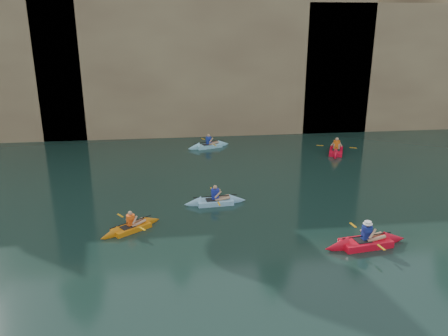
{
  "coord_description": "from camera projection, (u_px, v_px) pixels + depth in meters",
  "views": [
    {
      "loc": [
        -1.12,
        -10.1,
        7.85
      ],
      "look_at": [
        0.78,
        4.65,
        3.0
      ],
      "focal_mm": 35.0,
      "sensor_mm": 36.0,
      "label": 1
    }
  ],
  "objects": [
    {
      "name": "ground",
      "position": [
        218.0,
        323.0,
        12.1
      ],
      "size": [
        160.0,
        160.0,
        0.0
      ],
      "primitive_type": "plane",
      "color": "black",
      "rests_on": "ground"
    },
    {
      "name": "cliff",
      "position": [
        179.0,
        48.0,
        38.52
      ],
      "size": [
        70.0,
        16.0,
        12.0
      ],
      "primitive_type": "cube",
      "color": "tan",
      "rests_on": "ground"
    },
    {
      "name": "cliff_slab_center",
      "position": [
        209.0,
        57.0,
        31.88
      ],
      "size": [
        24.0,
        2.4,
        11.4
      ],
      "primitive_type": "cube",
      "color": "#98845C",
      "rests_on": "ground"
    },
    {
      "name": "sea_cave_center",
      "position": [
        129.0,
        116.0,
        31.81
      ],
      "size": [
        3.5,
        1.0,
        3.2
      ],
      "primitive_type": "cube",
      "color": "black",
      "rests_on": "ground"
    },
    {
      "name": "sea_cave_east",
      "position": [
        315.0,
        103.0,
        33.31
      ],
      "size": [
        5.0,
        1.0,
        4.5
      ],
      "primitive_type": "cube",
      "color": "black",
      "rests_on": "ground"
    },
    {
      "name": "main_kayaker",
      "position": [
        366.0,
        242.0,
        16.28
      ],
      "size": [
        3.44,
        2.28,
        1.25
      ],
      "rotation": [
        0.0,
        0.0,
        0.13
      ],
      "color": "red",
      "rests_on": "ground"
    },
    {
      "name": "kayaker_orange",
      "position": [
        131.0,
        227.0,
        17.57
      ],
      "size": [
        2.6,
        2.1,
        1.04
      ],
      "rotation": [
        0.0,
        0.0,
        0.61
      ],
      "color": "orange",
      "rests_on": "ground"
    },
    {
      "name": "kayaker_ltblue_near",
      "position": [
        215.0,
        201.0,
        20.16
      ],
      "size": [
        2.95,
        2.28,
        1.15
      ],
      "rotation": [
        0.0,
        0.0,
        0.07
      ],
      "color": "#88C1E4",
      "rests_on": "ground"
    },
    {
      "name": "kayaker_red_far",
      "position": [
        336.0,
        151.0,
        28.28
      ],
      "size": [
        2.33,
        3.49,
        1.28
      ],
      "rotation": [
        0.0,
        0.0,
        1.17
      ],
      "color": "red",
      "rests_on": "ground"
    },
    {
      "name": "kayaker_ltblue_mid",
      "position": [
        209.0,
        146.0,
        29.53
      ],
      "size": [
        3.12,
        2.2,
        1.16
      ],
      "rotation": [
        0.0,
        0.0,
        0.34
      ],
      "color": "#8CD4EB",
      "rests_on": "ground"
    }
  ]
}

